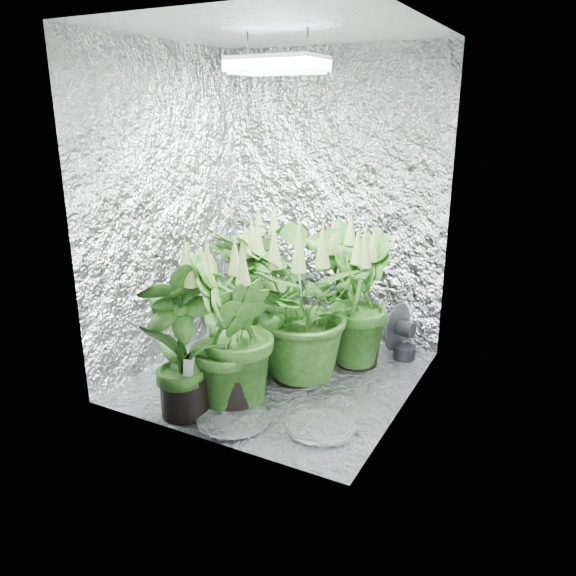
# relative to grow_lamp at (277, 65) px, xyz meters

# --- Properties ---
(ground) EXTENTS (1.60, 1.60, 0.00)m
(ground) POSITION_rel_grow_lamp_xyz_m (0.00, 0.00, -1.83)
(ground) COLOR silver
(ground) RESTS_ON ground
(walls) EXTENTS (1.62, 1.62, 2.00)m
(walls) POSITION_rel_grow_lamp_xyz_m (0.00, 0.00, -0.83)
(walls) COLOR silver
(walls) RESTS_ON ground
(ceiling) EXTENTS (1.60, 1.60, 0.01)m
(ceiling) POSITION_rel_grow_lamp_xyz_m (0.00, 0.00, 0.17)
(ceiling) COLOR silver
(ceiling) RESTS_ON walls
(grow_lamp) EXTENTS (0.50, 0.30, 0.22)m
(grow_lamp) POSITION_rel_grow_lamp_xyz_m (0.00, 0.00, 0.00)
(grow_lamp) COLOR gray
(grow_lamp) RESTS_ON ceiling
(plant_a) EXTENTS (0.94, 0.94, 0.96)m
(plant_a) POSITION_rel_grow_lamp_xyz_m (-0.45, 0.64, -1.38)
(plant_a) COLOR black
(plant_a) RESTS_ON ground
(plant_b) EXTENTS (0.62, 0.62, 0.96)m
(plant_b) POSITION_rel_grow_lamp_xyz_m (0.17, 0.52, -1.39)
(plant_b) COLOR black
(plant_b) RESTS_ON ground
(plant_c) EXTENTS (0.57, 0.57, 0.94)m
(plant_c) POSITION_rel_grow_lamp_xyz_m (0.37, 0.40, -1.40)
(plant_c) COLOR black
(plant_c) RESTS_ON ground
(plant_d) EXTENTS (0.66, 0.66, 1.01)m
(plant_d) POSITION_rel_grow_lamp_xyz_m (-0.21, -0.07, -1.36)
(plant_d) COLOR black
(plant_d) RESTS_ON ground
(plant_e) EXTENTS (0.95, 0.95, 0.98)m
(plant_e) POSITION_rel_grow_lamp_xyz_m (0.11, 0.02, -1.37)
(plant_e) COLOR black
(plant_e) RESTS_ON ground
(plant_f) EXTENTS (0.63, 0.63, 0.96)m
(plant_f) POSITION_rel_grow_lamp_xyz_m (-0.23, -0.64, -1.39)
(plant_f) COLOR black
(plant_f) RESTS_ON ground
(plant_g) EXTENTS (0.58, 0.58, 0.97)m
(plant_g) POSITION_rel_grow_lamp_xyz_m (-0.03, -0.47, -1.38)
(plant_g) COLOR black
(plant_g) RESTS_ON ground
(circulation_fan) EXTENTS (0.18, 0.33, 0.38)m
(circulation_fan) POSITION_rel_grow_lamp_xyz_m (0.59, 0.63, -1.67)
(circulation_fan) COLOR black
(circulation_fan) RESTS_ON ground
(plant_label) EXTENTS (0.06, 0.04, 0.09)m
(plant_label) POSITION_rel_grow_lamp_xyz_m (-0.18, -0.67, -1.53)
(plant_label) COLOR white
(plant_label) RESTS_ON plant_f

